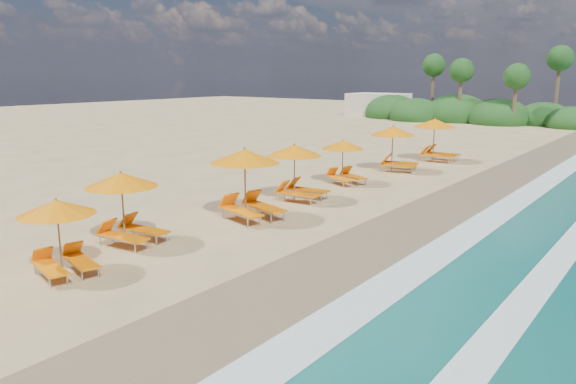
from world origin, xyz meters
TOP-DOWN VIEW (x-y plane):
  - ground at (0.00, 0.00)m, footprint 160.00×160.00m
  - wet_sand at (4.00, 0.00)m, footprint 4.00×160.00m
  - surf_foam at (6.70, 0.00)m, footprint 4.00×160.00m
  - station_2 at (-1.87, -7.49)m, footprint 2.54×2.45m
  - station_3 at (-2.74, -4.74)m, footprint 2.70×2.55m
  - station_4 at (-1.71, -0.17)m, footprint 3.28×3.18m
  - station_5 at (-2.04, 3.38)m, footprint 2.79×2.62m
  - station_6 at (-2.33, 7.61)m, footprint 2.82×2.79m
  - station_7 at (-1.95, 12.37)m, footprint 3.15×3.06m
  - station_8 at (-1.50, 17.06)m, footprint 2.87×2.66m
  - treeline at (-9.94, 45.51)m, footprint 25.80×8.80m
  - beach_building at (-22.00, 48.00)m, footprint 7.00×5.00m

SIDE VIEW (x-z plane):
  - ground at x=0.00m, z-range 0.00..0.00m
  - wet_sand at x=4.00m, z-range 0.00..0.01m
  - surf_foam at x=6.70m, z-range 0.02..0.03m
  - treeline at x=-9.94m, z-range -3.87..5.86m
  - station_2 at x=-1.87m, z-range 0.13..2.20m
  - station_6 at x=-2.33m, z-range 0.13..2.29m
  - station_3 at x=-2.74m, z-range 0.14..2.46m
  - station_5 at x=-2.04m, z-range 0.15..2.56m
  - beach_building at x=-22.00m, z-range 0.00..2.80m
  - station_7 at x=-1.95m, z-range 0.15..2.66m
  - station_8 at x=-1.50m, z-range 0.16..2.80m
  - station_4 at x=-1.71m, z-range 0.16..2.80m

